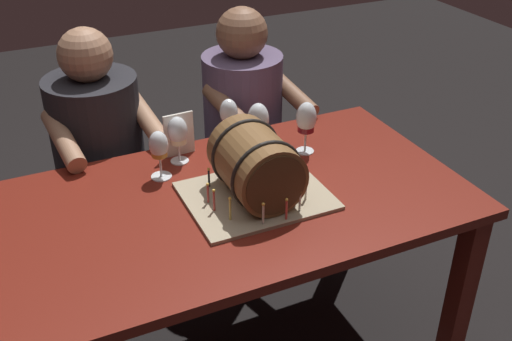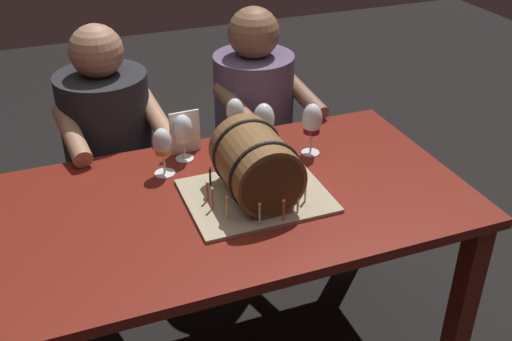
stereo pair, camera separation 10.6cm
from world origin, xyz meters
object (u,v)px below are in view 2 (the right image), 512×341
(wine_glass_red, at_px, (312,121))
(wine_glass_white, at_px, (183,131))
(wine_glass_rose, at_px, (264,121))
(person_seated_right, at_px, (254,147))
(wine_glass_amber, at_px, (162,144))
(person_seated_left, at_px, (113,171))
(wine_glass_empty, at_px, (235,113))
(dining_table, at_px, (237,223))
(barrel_cake, at_px, (256,168))
(menu_card, at_px, (185,132))

(wine_glass_red, height_order, wine_glass_white, wine_glass_red)
(wine_glass_rose, relative_size, person_seated_right, 0.17)
(wine_glass_amber, xyz_separation_m, person_seated_right, (0.49, 0.43, -0.32))
(wine_glass_white, distance_m, person_seated_left, 0.52)
(wine_glass_empty, height_order, person_seated_right, person_seated_right)
(person_seated_right, bearing_deg, wine_glass_empty, -121.31)
(wine_glass_red, bearing_deg, wine_glass_white, 164.44)
(dining_table, bearing_deg, person_seated_left, 115.45)
(wine_glass_empty, bearing_deg, barrel_cake, -98.76)
(barrel_cake, bearing_deg, wine_glass_empty, 81.24)
(dining_table, relative_size, wine_glass_amber, 8.67)
(menu_card, bearing_deg, dining_table, -81.16)
(wine_glass_rose, relative_size, wine_glass_white, 1.10)
(wine_glass_red, bearing_deg, menu_card, 157.71)
(person_seated_right, bearing_deg, barrel_cake, -110.44)
(wine_glass_rose, xyz_separation_m, person_seated_left, (-0.50, 0.40, -0.32))
(dining_table, xyz_separation_m, wine_glass_red, (0.35, 0.17, 0.23))
(wine_glass_empty, xyz_separation_m, person_seated_left, (-0.42, 0.33, -0.33))
(dining_table, bearing_deg, wine_glass_empty, 70.93)
(wine_glass_empty, distance_m, wine_glass_white, 0.20)
(person_seated_right, bearing_deg, dining_table, -115.52)
(wine_glass_empty, bearing_deg, wine_glass_rose, -43.02)
(wine_glass_white, xyz_separation_m, menu_card, (0.02, 0.05, -0.03))
(barrel_cake, relative_size, person_seated_right, 0.39)
(barrel_cake, height_order, wine_glass_empty, barrel_cake)
(barrel_cake, distance_m, wine_glass_empty, 0.36)
(wine_glass_rose, height_order, wine_glass_empty, same)
(dining_table, height_order, barrel_cake, barrel_cake)
(barrel_cake, xyz_separation_m, wine_glass_empty, (0.05, 0.35, 0.02))
(wine_glass_amber, xyz_separation_m, person_seated_left, (-0.13, 0.43, -0.31))
(wine_glass_white, height_order, person_seated_left, person_seated_left)
(wine_glass_red, relative_size, wine_glass_white, 1.12)
(wine_glass_white, distance_m, person_seated_right, 0.62)
(wine_glass_red, distance_m, wine_glass_empty, 0.28)
(barrel_cake, bearing_deg, wine_glass_white, 114.50)
(wine_glass_white, relative_size, person_seated_left, 0.15)
(wine_glass_red, distance_m, person_seated_right, 0.58)
(barrel_cake, distance_m, wine_glass_amber, 0.34)
(person_seated_left, bearing_deg, wine_glass_amber, -73.37)
(dining_table, relative_size, person_seated_right, 1.30)
(wine_glass_white, xyz_separation_m, person_seated_left, (-0.22, 0.35, -0.31))
(person_seated_left, bearing_deg, wine_glass_rose, -38.69)
(person_seated_right, bearing_deg, menu_card, -141.53)
(wine_glass_white, height_order, menu_card, wine_glass_white)
(wine_glass_rose, bearing_deg, menu_card, 159.43)
(wine_glass_red, bearing_deg, wine_glass_amber, 174.98)
(wine_glass_rose, distance_m, person_seated_right, 0.53)
(barrel_cake, bearing_deg, dining_table, 153.73)
(person_seated_right, bearing_deg, wine_glass_rose, -106.20)
(wine_glass_red, height_order, person_seated_left, person_seated_left)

